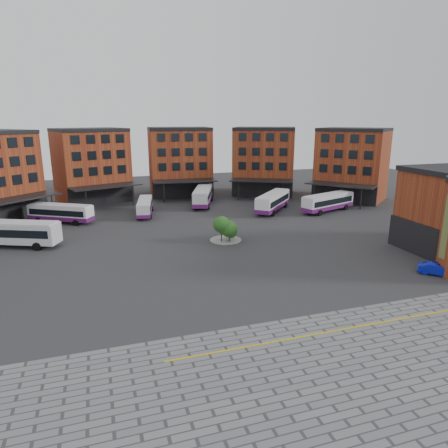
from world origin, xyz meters
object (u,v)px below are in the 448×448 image
object	(u,v)px
tree_island	(227,228)
bus_b	(61,213)
bus_a	(13,232)
bus_f	(328,202)
bus_c	(145,207)
blue_car	(438,269)
bus_d	(203,196)
bus_e	(273,201)

from	to	relation	value
tree_island	bus_b	world-z (taller)	tree_island
bus_a	bus_f	bearing A→B (deg)	-60.35
bus_a	bus_f	size ratio (longest dim) A/B	1.03
bus_a	bus_c	world-z (taller)	bus_a
bus_b	blue_car	world-z (taller)	bus_b
bus_d	bus_f	bearing A→B (deg)	-10.94
blue_car	bus_d	bearing A→B (deg)	63.27
tree_island	bus_b	distance (m)	28.83
bus_c	bus_d	distance (m)	12.82
bus_a	bus_d	distance (m)	35.28
bus_a	bus_d	xyz separation A→B (m)	(30.55, 17.66, -0.14)
bus_a	blue_car	bearing A→B (deg)	-95.12
blue_car	bus_f	bearing A→B (deg)	34.15
bus_f	bus_e	bearing A→B (deg)	-129.20
bus_c	bus_d	bearing A→B (deg)	32.18
bus_a	bus_d	world-z (taller)	bus_d
bus_f	bus_b	bearing A→B (deg)	-117.30
bus_e	blue_car	bearing A→B (deg)	-39.92
bus_d	blue_car	distance (m)	45.32
bus_e	bus_f	world-z (taller)	bus_e
tree_island	bus_d	bearing A→B (deg)	82.75
tree_island	bus_f	distance (m)	26.17
bus_c	bus_f	distance (m)	32.98
bus_c	bus_f	size ratio (longest dim) A/B	0.85
bus_e	bus_f	xyz separation A→B (m)	(9.42, -3.36, -0.05)
tree_island	blue_car	size ratio (longest dim) A/B	1.12
bus_e	bus_f	size ratio (longest dim) A/B	0.90
tree_island	bus_a	bearing A→B (deg)	166.54
bus_e	blue_car	xyz separation A→B (m)	(4.20, -33.72, -1.16)
tree_island	blue_car	distance (m)	25.92
bus_f	blue_car	distance (m)	30.83
bus_a	tree_island	bearing A→B (deg)	-79.76
bus_c	blue_car	bearing A→B (deg)	-44.65
bus_e	bus_f	distance (m)	10.00
tree_island	bus_a	size ratio (longest dim) A/B	0.36
bus_b	bus_d	size ratio (longest dim) A/B	0.84
blue_car	tree_island	bearing A→B (deg)	88.27
tree_island	bus_c	distance (m)	21.29
bus_e	bus_b	bearing A→B (deg)	-141.49
bus_d	tree_island	bearing A→B (deg)	-76.75
bus_a	blue_car	distance (m)	52.03
bus_a	bus_e	bearing A→B (deg)	-54.50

